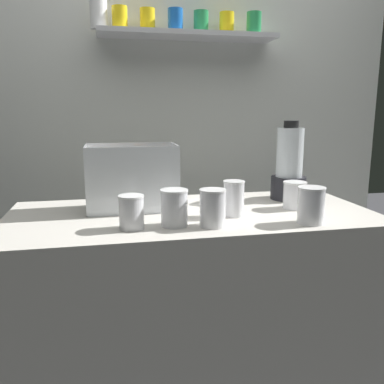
{
  "coord_description": "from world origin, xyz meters",
  "views": [
    {
      "loc": [
        -0.31,
        -1.48,
        1.29
      ],
      "look_at": [
        0.0,
        0.0,
        0.98
      ],
      "focal_mm": 37.66,
      "sensor_mm": 36.0,
      "label": 1
    }
  ],
  "objects_px": {
    "juice_cup_pomegranate_right": "(234,200)",
    "juice_cup_orange_middle": "(213,210)",
    "blender_pitcher": "(289,168)",
    "juice_cup_mango_rightmost": "(294,197)",
    "carrot_display_bin": "(132,189)",
    "juice_cup_carrot_left": "(174,209)",
    "juice_cup_carrot_far_left": "(132,214)",
    "juice_cup_beet_far_right": "(311,208)"
  },
  "relations": [
    {
      "from": "carrot_display_bin",
      "to": "juice_cup_carrot_left",
      "type": "relative_size",
      "value": 2.78
    },
    {
      "from": "carrot_display_bin",
      "to": "blender_pitcher",
      "type": "xyz_separation_m",
      "value": [
        0.69,
        0.04,
        0.06
      ]
    },
    {
      "from": "carrot_display_bin",
      "to": "juice_cup_mango_rightmost",
      "type": "xyz_separation_m",
      "value": [
        0.64,
        -0.12,
        -0.03
      ]
    },
    {
      "from": "juice_cup_orange_middle",
      "to": "juice_cup_pomegranate_right",
      "type": "bearing_deg",
      "value": 46.98
    },
    {
      "from": "blender_pitcher",
      "to": "juice_cup_orange_middle",
      "type": "distance_m",
      "value": 0.56
    },
    {
      "from": "juice_cup_pomegranate_right",
      "to": "carrot_display_bin",
      "type": "bearing_deg",
      "value": 153.07
    },
    {
      "from": "juice_cup_beet_far_right",
      "to": "juice_cup_mango_rightmost",
      "type": "xyz_separation_m",
      "value": [
        0.04,
        0.21,
        -0.01
      ]
    },
    {
      "from": "juice_cup_carrot_far_left",
      "to": "blender_pitcher",
      "type": "bearing_deg",
      "value": 24.47
    },
    {
      "from": "blender_pitcher",
      "to": "juice_cup_carrot_far_left",
      "type": "distance_m",
      "value": 0.78
    },
    {
      "from": "carrot_display_bin",
      "to": "juice_cup_carrot_far_left",
      "type": "height_order",
      "value": "carrot_display_bin"
    },
    {
      "from": "juice_cup_pomegranate_right",
      "to": "juice_cup_carrot_far_left",
      "type": "bearing_deg",
      "value": -166.43
    },
    {
      "from": "blender_pitcher",
      "to": "juice_cup_carrot_left",
      "type": "distance_m",
      "value": 0.65
    },
    {
      "from": "juice_cup_carrot_left",
      "to": "juice_cup_pomegranate_right",
      "type": "xyz_separation_m",
      "value": [
        0.24,
        0.09,
        0.0
      ]
    },
    {
      "from": "blender_pitcher",
      "to": "juice_cup_mango_rightmost",
      "type": "bearing_deg",
      "value": -106.77
    },
    {
      "from": "blender_pitcher",
      "to": "juice_cup_carrot_far_left",
      "type": "relative_size",
      "value": 3.01
    },
    {
      "from": "juice_cup_carrot_left",
      "to": "juice_cup_orange_middle",
      "type": "xyz_separation_m",
      "value": [
        0.13,
        -0.03,
        -0.0
      ]
    },
    {
      "from": "juice_cup_carrot_left",
      "to": "juice_cup_pomegranate_right",
      "type": "height_order",
      "value": "juice_cup_pomegranate_right"
    },
    {
      "from": "juice_cup_beet_far_right",
      "to": "juice_cup_carrot_far_left",
      "type": "bearing_deg",
      "value": 174.32
    },
    {
      "from": "blender_pitcher",
      "to": "juice_cup_pomegranate_right",
      "type": "height_order",
      "value": "blender_pitcher"
    },
    {
      "from": "juice_cup_pomegranate_right",
      "to": "juice_cup_mango_rightmost",
      "type": "relative_size",
      "value": 1.22
    },
    {
      "from": "carrot_display_bin",
      "to": "juice_cup_orange_middle",
      "type": "relative_size",
      "value": 2.73
    },
    {
      "from": "juice_cup_orange_middle",
      "to": "juice_cup_beet_far_right",
      "type": "height_order",
      "value": "same"
    },
    {
      "from": "juice_cup_orange_middle",
      "to": "juice_cup_carrot_far_left",
      "type": "bearing_deg",
      "value": 174.11
    },
    {
      "from": "blender_pitcher",
      "to": "juice_cup_carrot_far_left",
      "type": "height_order",
      "value": "blender_pitcher"
    },
    {
      "from": "juice_cup_orange_middle",
      "to": "juice_cup_mango_rightmost",
      "type": "xyz_separation_m",
      "value": [
        0.39,
        0.18,
        -0.01
      ]
    },
    {
      "from": "juice_cup_carrot_left",
      "to": "juice_cup_pomegranate_right",
      "type": "bearing_deg",
      "value": 20.1
    },
    {
      "from": "carrot_display_bin",
      "to": "juice_cup_carrot_far_left",
      "type": "distance_m",
      "value": 0.28
    },
    {
      "from": "juice_cup_carrot_far_left",
      "to": "juice_cup_carrot_left",
      "type": "xyz_separation_m",
      "value": [
        0.14,
        0.01,
        0.01
      ]
    },
    {
      "from": "juice_cup_carrot_far_left",
      "to": "juice_cup_mango_rightmost",
      "type": "bearing_deg",
      "value": 13.14
    },
    {
      "from": "carrot_display_bin",
      "to": "blender_pitcher",
      "type": "relative_size",
      "value": 1.02
    },
    {
      "from": "juice_cup_pomegranate_right",
      "to": "juice_cup_orange_middle",
      "type": "bearing_deg",
      "value": -133.02
    },
    {
      "from": "blender_pitcher",
      "to": "juice_cup_pomegranate_right",
      "type": "relative_size",
      "value": 2.59
    },
    {
      "from": "juice_cup_carrot_left",
      "to": "carrot_display_bin",
      "type": "bearing_deg",
      "value": 114.79
    },
    {
      "from": "juice_cup_pomegranate_right",
      "to": "juice_cup_beet_far_right",
      "type": "height_order",
      "value": "juice_cup_pomegranate_right"
    },
    {
      "from": "juice_cup_beet_far_right",
      "to": "juice_cup_mango_rightmost",
      "type": "relative_size",
      "value": 1.19
    },
    {
      "from": "juice_cup_pomegranate_right",
      "to": "juice_cup_beet_far_right",
      "type": "xyz_separation_m",
      "value": [
        0.23,
        -0.15,
        -0.01
      ]
    },
    {
      "from": "juice_cup_orange_middle",
      "to": "juice_cup_mango_rightmost",
      "type": "height_order",
      "value": "juice_cup_orange_middle"
    },
    {
      "from": "blender_pitcher",
      "to": "juice_cup_orange_middle",
      "type": "xyz_separation_m",
      "value": [
        -0.44,
        -0.35,
        -0.08
      ]
    },
    {
      "from": "juice_cup_orange_middle",
      "to": "juice_cup_mango_rightmost",
      "type": "relative_size",
      "value": 1.18
    },
    {
      "from": "juice_cup_orange_middle",
      "to": "blender_pitcher",
      "type": "bearing_deg",
      "value": 38.69
    },
    {
      "from": "juice_cup_carrot_far_left",
      "to": "juice_cup_carrot_left",
      "type": "height_order",
      "value": "juice_cup_carrot_left"
    },
    {
      "from": "juice_cup_beet_far_right",
      "to": "juice_cup_mango_rightmost",
      "type": "distance_m",
      "value": 0.22
    }
  ]
}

